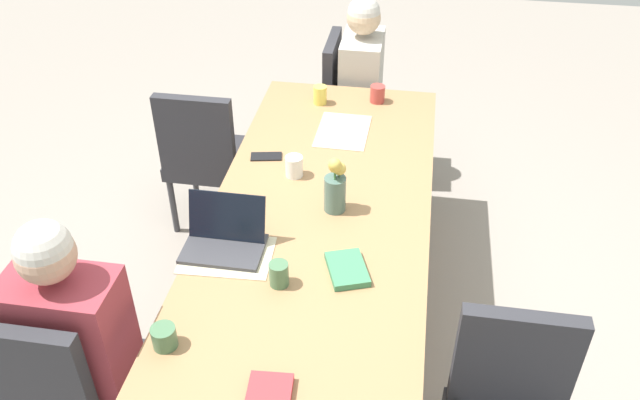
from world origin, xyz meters
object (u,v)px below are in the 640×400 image
object	(u,v)px
coffee_mug_centre_right	(377,94)
book_red_cover	(347,269)
coffee_mug_near_right	(294,166)
coffee_mug_centre_left	(164,337)
coffee_mug_near_left	(279,274)
book_blue_cover	(267,400)
person_head_left_left_mid	(360,101)
flower_vase	(335,187)
laptop_near_left_near	(225,239)
person_near_left_near	(81,364)
chair_head_left_left_mid	(350,100)
coffee_mug_far_left	(320,95)
phone_black	(266,157)
chair_near_left_near	(59,383)
chair_near_right_near	(205,152)
dining_table	(320,222)

from	to	relation	value
coffee_mug_centre_right	book_red_cover	xyz separation A→B (m)	(1.41, 0.01, -0.03)
coffee_mug_near_right	coffee_mug_centre_left	distance (m)	1.11
coffee_mug_near_left	book_blue_cover	size ratio (longest dim) A/B	0.49
person_head_left_left_mid	flower_vase	bearing A→B (deg)	1.59
laptop_near_left_near	person_near_left_near	bearing A→B (deg)	-42.08
laptop_near_left_near	coffee_mug_near_right	distance (m)	0.58
chair_head_left_left_mid	coffee_mug_far_left	xyz separation A→B (m)	(0.54, -0.10, 0.30)
person_head_left_left_mid	coffee_mug_near_left	xyz separation A→B (m)	(1.92, -0.10, 0.27)
person_head_left_left_mid	phone_black	xyz separation A→B (m)	(1.07, -0.35, 0.23)
person_head_left_left_mid	coffee_mug_near_right	world-z (taller)	person_head_left_left_mid
chair_near_left_near	chair_near_right_near	xyz separation A→B (m)	(-1.62, 0.06, 0.00)
coffee_mug_far_left	book_red_cover	bearing A→B (deg)	13.53
coffee_mug_centre_right	book_blue_cover	bearing A→B (deg)	-4.46
coffee_mug_centre_left	coffee_mug_centre_right	bearing A→B (deg)	163.50
coffee_mug_centre_left	coffee_mug_far_left	distance (m)	1.82
coffee_mug_near_right	chair_near_left_near	bearing A→B (deg)	-31.31
chair_near_right_near	coffee_mug_near_right	xyz separation A→B (m)	(0.51, 0.62, 0.30)
person_near_left_near	phone_black	size ratio (longest dim) A/B	7.97
chair_head_left_left_mid	coffee_mug_near_right	xyz separation A→B (m)	(1.26, -0.11, 0.30)
coffee_mug_far_left	phone_black	distance (m)	0.61
chair_head_left_left_mid	coffee_mug_near_right	distance (m)	1.30
chair_near_left_near	phone_black	distance (m)	1.37
book_blue_cover	phone_black	xyz separation A→B (m)	(-1.39, -0.32, -0.01)
laptop_near_left_near	book_blue_cover	size ratio (longest dim) A/B	1.60
chair_near_left_near	flower_vase	world-z (taller)	flower_vase
coffee_mug_centre_left	book_blue_cover	bearing A→B (deg)	66.07
chair_head_left_left_mid	book_red_cover	distance (m)	1.91
laptop_near_left_near	phone_black	size ratio (longest dim) A/B	2.13
coffee_mug_near_right	coffee_mug_centre_left	xyz separation A→B (m)	(1.08, -0.24, -0.01)
book_blue_cover	person_near_left_near	bearing A→B (deg)	-109.79
chair_head_left_left_mid	coffee_mug_near_right	size ratio (longest dim) A/B	8.98
flower_vase	book_blue_cover	world-z (taller)	flower_vase
coffee_mug_centre_left	phone_black	bearing A→B (deg)	176.53
book_blue_cover	person_head_left_left_mid	bearing A→B (deg)	175.29
coffee_mug_centre_right	book_blue_cover	size ratio (longest dim) A/B	0.47
dining_table	book_blue_cover	xyz separation A→B (m)	(1.02, -0.00, 0.08)
person_head_left_left_mid	laptop_near_left_near	xyz separation A→B (m)	(1.75, -0.36, 0.27)
person_near_left_near	coffee_mug_centre_right	distance (m)	2.07
chair_near_left_near	coffee_mug_near_right	distance (m)	1.34
chair_near_left_near	laptop_near_left_near	bearing A→B (deg)	138.35
person_near_left_near	person_head_left_left_mid	bearing A→B (deg)	160.28
phone_black	coffee_mug_near_left	bearing A→B (deg)	-84.76
person_near_left_near	phone_black	distance (m)	1.27
chair_near_right_near	book_blue_cover	size ratio (longest dim) A/B	4.50
coffee_mug_near_left	coffee_mug_centre_right	xyz separation A→B (m)	(-1.51, 0.23, -0.00)
chair_near_left_near	phone_black	bearing A→B (deg)	157.61
book_red_cover	phone_black	distance (m)	0.90
laptop_near_left_near	coffee_mug_near_right	bearing A→B (deg)	162.20
coffee_mug_far_left	book_blue_cover	world-z (taller)	coffee_mug_far_left
flower_vase	coffee_mug_near_right	size ratio (longest dim) A/B	2.65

